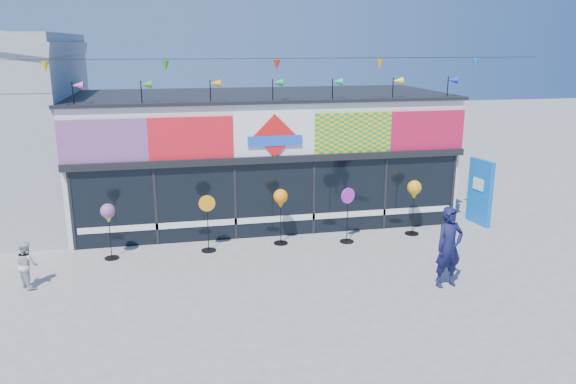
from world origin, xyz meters
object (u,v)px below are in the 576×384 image
object	(u,v)px
spinner_3	(347,214)
spinner_4	(414,191)
adult_man	(449,247)
spinner_2	(281,200)
child	(27,265)
spinner_0	(108,215)
blue_sign	(480,192)
spinner_1	(208,222)

from	to	relation	value
spinner_3	spinner_4	bearing A→B (deg)	7.10
spinner_4	adult_man	bearing A→B (deg)	-101.33
spinner_2	child	xyz separation A→B (m)	(-6.54, -1.74, -0.74)
spinner_0	child	distance (m)	2.43
blue_sign	spinner_3	xyz separation A→B (m)	(-4.72, -0.83, -0.19)
blue_sign	spinner_0	world-z (taller)	blue_sign
spinner_2	adult_man	bearing A→B (deg)	-47.67
spinner_2	spinner_3	size ratio (longest dim) A/B	1.00
spinner_0	child	size ratio (longest dim) A/B	1.34
blue_sign	spinner_4	size ratio (longest dim) A/B	1.24
spinner_2	spinner_3	world-z (taller)	spinner_3
blue_sign	adult_man	size ratio (longest dim) A/B	1.07
spinner_2	spinner_4	size ratio (longest dim) A/B	0.97
blue_sign	spinner_0	size ratio (longest dim) A/B	1.36
spinner_0	spinner_2	size ratio (longest dim) A/B	0.95
spinner_1	spinner_2	bearing A→B (deg)	4.68
spinner_1	adult_man	bearing A→B (deg)	-32.74
spinner_4	child	xyz separation A→B (m)	(-10.66, -1.75, -0.78)
blue_sign	child	xyz separation A→B (m)	(-13.20, -2.31, -0.48)
spinner_3	adult_man	bearing A→B (deg)	-67.35
spinner_1	adult_man	size ratio (longest dim) A/B	0.83
spinner_1	spinner_3	size ratio (longest dim) A/B	0.99
blue_sign	spinner_4	xyz separation A→B (m)	(-2.54, -0.55, 0.30)
spinner_0	spinner_3	world-z (taller)	spinner_3
blue_sign	spinner_2	xyz separation A→B (m)	(-6.66, -0.56, 0.26)
spinner_0	spinner_1	bearing A→B (deg)	1.04
adult_man	child	distance (m)	10.12
spinner_1	adult_man	world-z (taller)	adult_man
adult_man	blue_sign	bearing A→B (deg)	43.42
spinner_0	spinner_1	distance (m)	2.67
spinner_0	child	bearing A→B (deg)	-139.48
blue_sign	spinner_0	bearing A→B (deg)	175.95
adult_man	child	bearing A→B (deg)	159.73
spinner_2	spinner_4	world-z (taller)	spinner_4
child	spinner_1	bearing A→B (deg)	-108.88
child	spinner_4	bearing A→B (deg)	-119.10
spinner_0	spinner_4	bearing A→B (deg)	1.48
spinner_3	spinner_4	xyz separation A→B (m)	(2.18, 0.27, 0.49)
blue_sign	spinner_3	world-z (taller)	blue_sign
spinner_0	spinner_1	xyz separation A→B (m)	(2.64, 0.05, -0.39)
adult_man	spinner_2	bearing A→B (deg)	123.28
spinner_4	adult_man	world-z (taller)	adult_man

